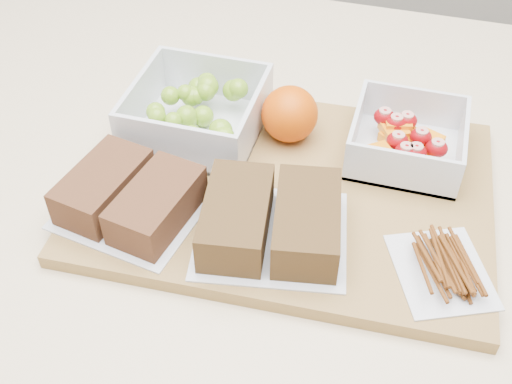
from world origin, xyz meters
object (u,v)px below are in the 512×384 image
orange (290,114)px  sandwich_bag_left (130,196)px  grape_container (199,112)px  pretzel_bag (443,265)px  sandwich_bag_center (272,220)px  fruit_container (406,141)px  cutting_board (287,190)px

orange → sandwich_bag_left: bearing=-127.9°
grape_container → pretzel_bag: (0.28, -0.14, -0.01)m
sandwich_bag_left → pretzel_bag: bearing=1.0°
sandwich_bag_center → pretzel_bag: (0.16, -0.00, -0.01)m
sandwich_bag_center → fruit_container: bearing=54.8°
sandwich_bag_left → grape_container: bearing=81.1°
orange → sandwich_bag_left: orange is taller
cutting_board → sandwich_bag_center: sandwich_bag_center is taller
cutting_board → sandwich_bag_center: 0.08m
sandwich_bag_left → pretzel_bag: sandwich_bag_left is taller
grape_container → orange: size_ratio=2.22×
grape_container → fruit_container: (0.23, 0.02, -0.01)m
orange → pretzel_bag: size_ratio=0.51×
pretzel_bag → grape_container: bearing=154.2°
cutting_board → orange: orange is taller
cutting_board → sandwich_bag_left: sandwich_bag_left is taller
pretzel_bag → orange: bearing=140.0°
cutting_board → fruit_container: bearing=33.0°
fruit_container → orange: bearing=-178.5°
pretzel_bag → cutting_board: bearing=155.5°
sandwich_bag_left → pretzel_bag: size_ratio=1.23×
fruit_container → sandwich_bag_left: bearing=-147.5°
fruit_container → pretzel_bag: size_ratio=0.96×
fruit_container → cutting_board: bearing=-144.0°
cutting_board → sandwich_bag_left: size_ratio=2.79×
orange → sandwich_bag_center: size_ratio=0.38×
cutting_board → fruit_container: size_ratio=3.57×
fruit_container → pretzel_bag: 0.16m
orange → pretzel_bag: (0.18, -0.15, -0.02)m
grape_container → sandwich_bag_left: (-0.02, -0.14, -0.00)m
pretzel_bag → sandwich_bag_left: bearing=-179.0°
cutting_board → grape_container: (-0.12, 0.06, 0.03)m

